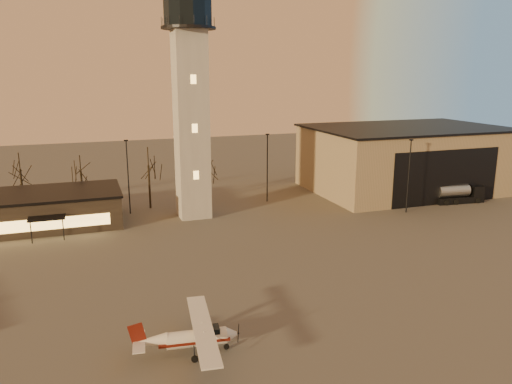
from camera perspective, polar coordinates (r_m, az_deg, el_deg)
ground at (r=40.88m, az=2.27°, el=-14.01°), size 220.00×220.00×0.00m
control_tower at (r=65.08m, az=-7.51°, el=11.21°), size 6.80×6.80×32.60m
hangar at (r=84.88m, az=16.69°, el=3.71°), size 30.60×20.60×10.30m
terminal at (r=68.27m, az=-25.86°, el=-2.01°), size 25.40×12.20×4.30m
light_poles at (r=67.49m, az=-6.98°, el=1.95°), size 58.50×12.25×10.14m
tree_row at (r=73.94m, az=-19.21°, el=2.73°), size 37.20×9.20×8.80m
cessna_front at (r=36.03m, az=-6.60°, el=-16.49°), size 7.90×9.96×2.73m
fuel_truck at (r=79.60m, az=22.11°, el=-0.36°), size 7.60×3.06×2.75m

